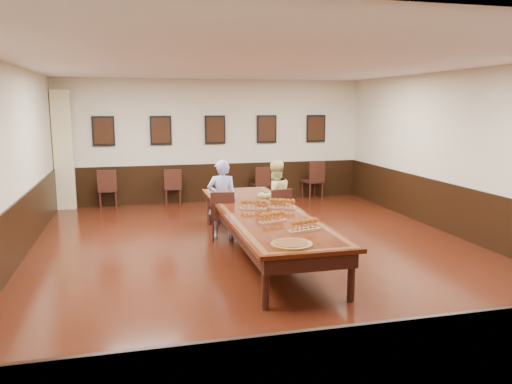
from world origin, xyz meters
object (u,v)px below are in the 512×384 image
object	(u,v)px
spare_chair_a	(108,189)
spare_chair_d	(312,180)
carved_platter	(291,244)
conference_table	(263,219)
spare_chair_b	(172,187)
chair_man	(222,215)
chair_woman	(277,211)
spare_chair_c	(260,183)
person_man	(222,199)
person_woman	(275,197)

from	to	relation	value
spare_chair_a	spare_chair_d	xyz separation A→B (m)	(5.39, -0.02, 0.03)
carved_platter	conference_table	bearing A→B (deg)	85.10
carved_platter	spare_chair_b	bearing A→B (deg)	98.05
chair_man	spare_chair_a	xyz separation A→B (m)	(-2.24, 3.64, 0.01)
chair_man	chair_woman	xyz separation A→B (m)	(1.11, 0.12, -0.01)
chair_woman	spare_chair_a	distance (m)	4.87
chair_woman	spare_chair_d	xyz separation A→B (m)	(2.04, 3.50, 0.05)
chair_woman	spare_chair_a	world-z (taller)	spare_chair_a
spare_chair_c	person_man	distance (m)	3.98
spare_chair_b	conference_table	xyz separation A→B (m)	(1.16, -4.77, 0.15)
chair_woman	person_man	size ratio (longest dim) A/B	0.62
spare_chair_a	person_woman	world-z (taller)	person_woman
conference_table	carved_platter	xyz separation A→B (m)	(-0.18, -2.13, 0.16)
carved_platter	spare_chair_a	bearing A→B (deg)	110.59
chair_man	spare_chair_d	distance (m)	4.80
carved_platter	spare_chair_d	bearing A→B (deg)	67.55
person_man	person_woman	xyz separation A→B (m)	(1.08, 0.12, -0.03)
chair_man	person_woman	bearing A→B (deg)	-160.04
chair_woman	spare_chair_b	size ratio (longest dim) A/B	1.01
spare_chair_b	person_woman	xyz separation A→B (m)	(1.74, -3.48, 0.27)
chair_woman	conference_table	size ratio (longest dim) A/B	0.19
person_man	carved_platter	xyz separation A→B (m)	(0.32, -3.30, 0.01)
spare_chair_b	conference_table	world-z (taller)	spare_chair_b
spare_chair_a	chair_man	bearing A→B (deg)	121.90
person_woman	conference_table	xyz separation A→B (m)	(-0.58, -1.29, -0.12)
chair_woman	spare_chair_d	distance (m)	4.05
person_man	conference_table	bearing A→B (deg)	121.79
spare_chair_d	person_woman	bearing A→B (deg)	47.04
chair_man	person_woman	size ratio (longest dim) A/B	0.65
chair_woman	carved_platter	distance (m)	3.43
conference_table	carved_platter	bearing A→B (deg)	-94.90
spare_chair_d	conference_table	distance (m)	5.39
conference_table	spare_chair_c	bearing A→B (deg)	76.26
spare_chair_b	spare_chair_c	xyz separation A→B (m)	(2.33, 0.01, -0.00)
spare_chair_d	person_woman	xyz separation A→B (m)	(-2.06, -3.41, 0.22)
chair_woman	spare_chair_c	distance (m)	3.63
person_man	carved_platter	size ratio (longest dim) A/B	2.27
carved_platter	person_woman	bearing A→B (deg)	77.41
spare_chair_d	carved_platter	size ratio (longest dim) A/B	1.54
spare_chair_a	carved_platter	world-z (taller)	spare_chair_a
spare_chair_c	person_man	world-z (taller)	person_man
spare_chair_a	person_woman	size ratio (longest dim) A/B	0.66
spare_chair_c	spare_chair_a	bearing A→B (deg)	-8.90
chair_man	person_man	bearing A→B (deg)	-90.00
spare_chair_c	person_man	size ratio (longest dim) A/B	0.61
spare_chair_b	carved_platter	xyz separation A→B (m)	(0.98, -6.90, 0.30)
chair_man	spare_chair_c	bearing A→B (deg)	-105.68
person_man	spare_chair_d	bearing A→B (deg)	-122.95
spare_chair_a	person_man	distance (m)	4.21
chair_woman	spare_chair_c	world-z (taller)	chair_woman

